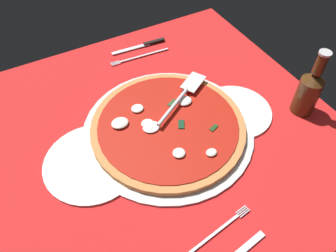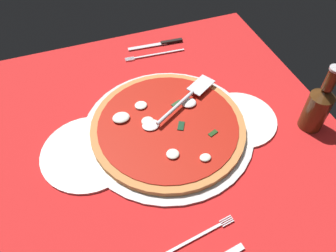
{
  "view_description": "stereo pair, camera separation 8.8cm",
  "coord_description": "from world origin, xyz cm",
  "px_view_note": "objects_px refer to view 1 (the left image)",
  "views": [
    {
      "loc": [
        26.86,
        51.31,
        68.81
      ],
      "look_at": [
        -0.82,
        0.84,
        2.08
      ],
      "focal_mm": 35.51,
      "sensor_mm": 36.0,
      "label": 1
    },
    {
      "loc": [
        18.84,
        54.94,
        68.81
      ],
      "look_at": [
        -0.82,
        0.84,
        2.08
      ],
      "focal_mm": 35.51,
      "sensor_mm": 36.0,
      "label": 2
    }
  ],
  "objects_px": {
    "pizza_server": "(182,96)",
    "place_setting_near": "(142,51)",
    "beer_bottle": "(309,90)",
    "dinner_plate_left": "(235,112)",
    "place_setting_far": "(217,252)",
    "dinner_plate_right": "(92,163)",
    "pizza": "(168,126)"
  },
  "relations": [
    {
      "from": "pizza_server",
      "to": "place_setting_near",
      "type": "height_order",
      "value": "pizza_server"
    },
    {
      "from": "beer_bottle",
      "to": "dinner_plate_left",
      "type": "bearing_deg",
      "value": -25.91
    },
    {
      "from": "place_setting_far",
      "to": "beer_bottle",
      "type": "relative_size",
      "value": 1.05
    },
    {
      "from": "dinner_plate_left",
      "to": "beer_bottle",
      "type": "height_order",
      "value": "beer_bottle"
    },
    {
      "from": "dinner_plate_right",
      "to": "beer_bottle",
      "type": "xyz_separation_m",
      "value": [
        -0.58,
        0.11,
        0.07
      ]
    },
    {
      "from": "pizza",
      "to": "dinner_plate_right",
      "type": "bearing_deg",
      "value": 1.09
    },
    {
      "from": "beer_bottle",
      "to": "pizza",
      "type": "bearing_deg",
      "value": -17.39
    },
    {
      "from": "pizza",
      "to": "pizza_server",
      "type": "bearing_deg",
      "value": -142.62
    },
    {
      "from": "dinner_plate_right",
      "to": "pizza_server",
      "type": "height_order",
      "value": "pizza_server"
    },
    {
      "from": "beer_bottle",
      "to": "place_setting_far",
      "type": "bearing_deg",
      "value": 26.84
    },
    {
      "from": "pizza_server",
      "to": "beer_bottle",
      "type": "relative_size",
      "value": 1.07
    },
    {
      "from": "dinner_plate_left",
      "to": "pizza_server",
      "type": "xyz_separation_m",
      "value": [
        0.12,
        -0.09,
        0.04
      ]
    },
    {
      "from": "pizza",
      "to": "place_setting_near",
      "type": "distance_m",
      "value": 0.36
    },
    {
      "from": "dinner_plate_left",
      "to": "place_setting_far",
      "type": "relative_size",
      "value": 0.96
    },
    {
      "from": "pizza",
      "to": "place_setting_far",
      "type": "relative_size",
      "value": 1.93
    },
    {
      "from": "dinner_plate_left",
      "to": "beer_bottle",
      "type": "bearing_deg",
      "value": 154.09
    },
    {
      "from": "dinner_plate_left",
      "to": "place_setting_near",
      "type": "xyz_separation_m",
      "value": [
        0.11,
        -0.38,
        -0.0
      ]
    },
    {
      "from": "dinner_plate_right",
      "to": "pizza",
      "type": "height_order",
      "value": "pizza"
    },
    {
      "from": "pizza",
      "to": "beer_bottle",
      "type": "xyz_separation_m",
      "value": [
        -0.37,
        0.12,
        0.06
      ]
    },
    {
      "from": "place_setting_near",
      "to": "beer_bottle",
      "type": "relative_size",
      "value": 1.07
    },
    {
      "from": "dinner_plate_left",
      "to": "place_setting_near",
      "type": "distance_m",
      "value": 0.39
    },
    {
      "from": "dinner_plate_right",
      "to": "place_setting_far",
      "type": "relative_size",
      "value": 1.13
    },
    {
      "from": "dinner_plate_right",
      "to": "pizza",
      "type": "xyz_separation_m",
      "value": [
        -0.22,
        -0.0,
        0.01
      ]
    },
    {
      "from": "dinner_plate_left",
      "to": "place_setting_near",
      "type": "relative_size",
      "value": 0.95
    },
    {
      "from": "place_setting_far",
      "to": "place_setting_near",
      "type": "bearing_deg",
      "value": 68.76
    },
    {
      "from": "pizza_server",
      "to": "place_setting_near",
      "type": "relative_size",
      "value": 1.0
    },
    {
      "from": "dinner_plate_right",
      "to": "place_setting_far",
      "type": "xyz_separation_m",
      "value": [
        -0.15,
        0.33,
        -0.0
      ]
    },
    {
      "from": "dinner_plate_left",
      "to": "beer_bottle",
      "type": "relative_size",
      "value": 1.01
    },
    {
      "from": "dinner_plate_right",
      "to": "pizza",
      "type": "distance_m",
      "value": 0.22
    },
    {
      "from": "pizza",
      "to": "dinner_plate_left",
      "type": "bearing_deg",
      "value": 170.59
    },
    {
      "from": "beer_bottle",
      "to": "pizza_server",
      "type": "bearing_deg",
      "value": -30.99
    },
    {
      "from": "pizza",
      "to": "place_setting_far",
      "type": "distance_m",
      "value": 0.34
    }
  ]
}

